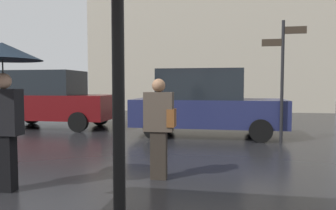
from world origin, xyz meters
The scene contains 5 objects.
pedestrian_with_umbrella centered at (-1.87, 1.07, 1.67)m, with size 1.07×1.07×2.09m.
pedestrian_with_bag centered at (0.15, 2.02, 0.91)m, with size 0.50×0.24×1.61m.
parked_car_left centered at (-4.96, 7.52, 1.01)m, with size 4.37×1.98×2.02m.
parked_car_right centered at (0.60, 6.60, 0.98)m, with size 4.42×1.97×1.98m.
street_signpost centered at (2.62, 5.60, 1.90)m, with size 1.08×0.08×3.14m.
Camera 1 is at (1.16, -2.87, 1.49)m, focal length 33.81 mm.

